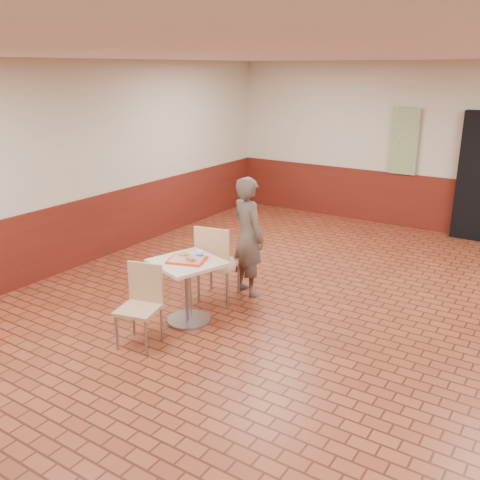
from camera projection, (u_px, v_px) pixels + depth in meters
The scene contains 11 objects.
room_shell at pixel (316, 209), 5.46m from camera, with size 8.01×10.01×3.01m.
wainscot_band at pixel (312, 299), 5.77m from camera, with size 8.00×10.00×1.00m.
promo_poster at pixel (404, 141), 9.67m from camera, with size 0.50×0.03×1.20m, color gray.
main_table at pixel (188, 281), 6.21m from camera, with size 0.72×0.72×0.76m.
chair_main_front at pixel (141, 300), 5.74m from camera, with size 0.50×0.50×0.89m.
chair_main_back at pixel (216, 259), 6.77m from camera, with size 0.55×0.55×1.01m.
customer at pixel (248, 236), 6.94m from camera, with size 0.57×0.38×1.57m, color brown.
serving_tray at pixel (187, 260), 6.13m from camera, with size 0.41×0.32×0.03m.
ring_donut at pixel (184, 254), 6.25m from camera, with size 0.11×0.11×0.03m, color gold.
long_john_donut at pixel (190, 259), 6.06m from camera, with size 0.15×0.09×0.04m.
paper_cup at pixel (200, 255), 6.10m from camera, with size 0.08×0.08×0.10m.
Camera 1 is at (2.25, -4.85, 2.89)m, focal length 40.00 mm.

